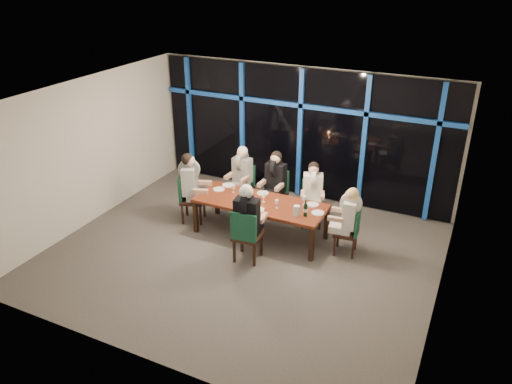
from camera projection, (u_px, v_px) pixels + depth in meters
room at (241, 154)px, 8.59m from camera, size 7.04×7.00×3.02m
window_wall at (301, 132)px, 11.17m from camera, size 6.86×0.43×2.94m
dining_table at (260, 205)px, 9.81m from camera, size 2.60×1.00×0.75m
chair_far_left at (244, 183)px, 11.08m from camera, size 0.48×0.48×0.97m
chair_far_mid at (276, 190)px, 10.73m from camera, size 0.48×0.48×0.99m
chair_far_right at (312, 200)px, 10.34m from camera, size 0.56×0.56×0.95m
chair_end_left at (188, 196)px, 10.43m from camera, size 0.61×0.61×1.04m
chair_end_right at (351, 229)px, 9.26m from camera, size 0.48×0.48×0.93m
chair_near_mid at (246, 234)px, 8.99m from camera, size 0.53×0.53×1.05m
diner_far_left at (241, 169)px, 10.85m from camera, size 0.50×0.62×0.95m
diner_far_mid at (275, 175)px, 10.50m from camera, size 0.50×0.63×0.97m
diner_far_right at (313, 185)px, 10.10m from camera, size 0.57×0.65×0.93m
diner_end_left at (191, 178)px, 10.25m from camera, size 0.71×0.63×1.01m
diner_end_right at (348, 211)px, 9.13m from camera, size 0.60×0.49×0.91m
diner_near_mid at (248, 211)px, 8.89m from camera, size 0.55×0.68×1.02m
plate_far_left at (228, 185)px, 10.48m from camera, size 0.24×0.24×0.01m
plate_far_mid at (263, 193)px, 10.13m from camera, size 0.24×0.24×0.01m
plate_far_right at (313, 205)px, 9.66m from camera, size 0.24×0.24×0.01m
plate_end_left at (219, 189)px, 10.29m from camera, size 0.24×0.24×0.01m
plate_end_right at (318, 213)px, 9.35m from camera, size 0.24×0.24×0.01m
plate_near_mid at (258, 210)px, 9.47m from camera, size 0.24×0.24×0.01m
wine_bottle at (305, 210)px, 9.21m from camera, size 0.07×0.07×0.33m
water_pitcher at (297, 211)px, 9.22m from camera, size 0.13×0.11×0.21m
tea_light at (252, 206)px, 9.60m from camera, size 0.05×0.05×0.03m
wine_glass_a at (242, 197)px, 9.70m from camera, size 0.07×0.07×0.18m
wine_glass_b at (264, 196)px, 9.73m from camera, size 0.07×0.07×0.18m
wine_glass_c at (277, 202)px, 9.49m from camera, size 0.07×0.07×0.17m
wine_glass_d at (233, 187)px, 10.13m from camera, size 0.06×0.06×0.16m
wine_glass_e at (304, 199)px, 9.60m from camera, size 0.07×0.07×0.19m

